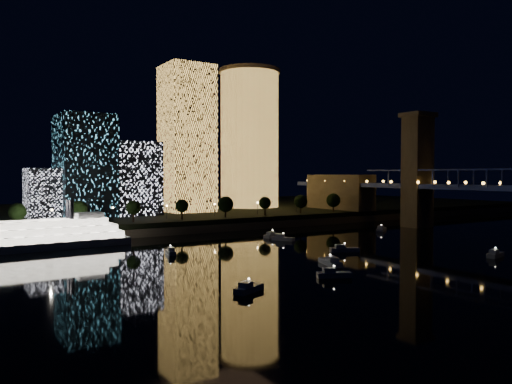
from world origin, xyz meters
The scene contains 10 objects.
ground centered at (0.00, 0.00, 0.00)m, with size 520.00×520.00×0.00m, color black.
far_bank centered at (0.00, 160.00, 2.50)m, with size 420.00×160.00×5.00m, color black.
seawall centered at (0.00, 82.00, 1.50)m, with size 420.00×6.00×3.00m, color #6B5E4C.
tower_cylindrical centered at (33.97, 139.73, 43.10)m, with size 34.00×34.00×75.95m.
tower_rectangular centered at (-9.79, 126.92, 40.37)m, with size 22.23×22.23×70.74m, color #EBAB4B.
midrise_blocks centered at (-64.62, 124.25, 22.37)m, with size 98.24×33.08×43.63m.
riverboat centered at (-85.51, 68.07, 3.98)m, with size 52.02×13.28×15.53m.
motorboats centered at (-5.77, 15.57, 0.81)m, with size 125.48×74.34×2.78m.
esplanade_trees centered at (-27.22, 88.00, 10.47)m, with size 166.58×6.84×8.92m.
street_lamps centered at (-34.00, 94.00, 9.02)m, with size 132.70×0.70×5.65m.
Camera 1 is at (-112.16, -96.28, 23.01)m, focal length 35.00 mm.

